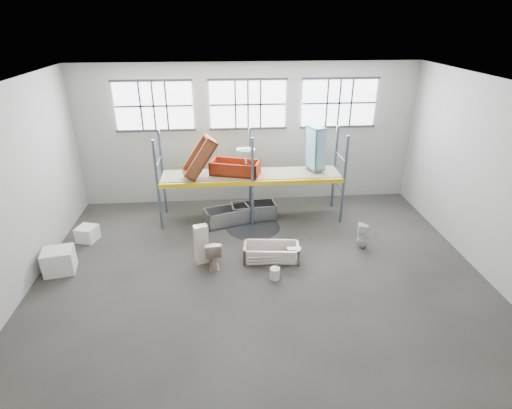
{
  "coord_description": "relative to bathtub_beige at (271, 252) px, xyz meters",
  "views": [
    {
      "loc": [
        -0.86,
        -9.09,
        6.41
      ],
      "look_at": [
        0.0,
        1.5,
        1.4
      ],
      "focal_mm": 28.35,
      "sensor_mm": 36.0,
      "label": 1
    }
  ],
  "objects": [
    {
      "name": "floor",
      "position": [
        -0.38,
        -0.72,
        -0.28
      ],
      "size": [
        12.0,
        10.0,
        0.1
      ],
      "primitive_type": "cube",
      "color": "#4D4842",
      "rests_on": "ground"
    },
    {
      "name": "ceiling",
      "position": [
        -0.38,
        -0.72,
        4.82
      ],
      "size": [
        12.0,
        10.0,
        0.1
      ],
      "primitive_type": "cube",
      "color": "silver",
      "rests_on": "ground"
    },
    {
      "name": "wall_back",
      "position": [
        -0.38,
        4.33,
        2.27
      ],
      "size": [
        12.0,
        0.1,
        5.0
      ],
      "primitive_type": "cube",
      "color": "#ABA99E",
      "rests_on": "ground"
    },
    {
      "name": "wall_front",
      "position": [
        -0.38,
        -5.77,
        2.27
      ],
      "size": [
        12.0,
        0.1,
        5.0
      ],
      "primitive_type": "cube",
      "color": "#A5A398",
      "rests_on": "ground"
    },
    {
      "name": "wall_left",
      "position": [
        -6.43,
        -0.72,
        2.27
      ],
      "size": [
        0.1,
        10.0,
        5.0
      ],
      "primitive_type": "cube",
      "color": "#AFAEA3",
      "rests_on": "ground"
    },
    {
      "name": "wall_right",
      "position": [
        5.67,
        -0.72,
        2.27
      ],
      "size": [
        0.1,
        10.0,
        5.0
      ],
      "primitive_type": "cube",
      "color": "#B9B8AD",
      "rests_on": "ground"
    },
    {
      "name": "window_left",
      "position": [
        -3.58,
        4.22,
        3.37
      ],
      "size": [
        2.6,
        0.04,
        1.6
      ],
      "primitive_type": "cube",
      "color": "white",
      "rests_on": "wall_back"
    },
    {
      "name": "window_mid",
      "position": [
        -0.38,
        4.22,
        3.37
      ],
      "size": [
        2.6,
        0.04,
        1.6
      ],
      "primitive_type": "cube",
      "color": "white",
      "rests_on": "wall_back"
    },
    {
      "name": "window_right",
      "position": [
        2.82,
        4.22,
        3.37
      ],
      "size": [
        2.6,
        0.04,
        1.6
      ],
      "primitive_type": "cube",
      "color": "white",
      "rests_on": "wall_back"
    },
    {
      "name": "rack_upright_la",
      "position": [
        -3.38,
        2.18,
        1.27
      ],
      "size": [
        0.08,
        0.08,
        3.0
      ],
      "primitive_type": "cube",
      "color": "slate",
      "rests_on": "floor"
    },
    {
      "name": "rack_upright_lb",
      "position": [
        -3.38,
        3.38,
        1.27
      ],
      "size": [
        0.08,
        0.08,
        3.0
      ],
      "primitive_type": "cube",
      "color": "slate",
      "rests_on": "floor"
    },
    {
      "name": "rack_upright_ma",
      "position": [
        -0.38,
        2.18,
        1.27
      ],
      "size": [
        0.08,
        0.08,
        3.0
      ],
      "primitive_type": "cube",
      "color": "slate",
      "rests_on": "floor"
    },
    {
      "name": "rack_upright_mb",
      "position": [
        -0.38,
        3.38,
        1.27
      ],
      "size": [
        0.08,
        0.08,
        3.0
      ],
      "primitive_type": "cube",
      "color": "slate",
      "rests_on": "floor"
    },
    {
      "name": "rack_upright_ra",
      "position": [
        2.62,
        2.18,
        1.27
      ],
      "size": [
        0.08,
        0.08,
        3.0
      ],
      "primitive_type": "cube",
      "color": "slate",
      "rests_on": "floor"
    },
    {
      "name": "rack_upright_rb",
      "position": [
        2.62,
        3.38,
        1.27
      ],
      "size": [
        0.08,
        0.08,
        3.0
      ],
      "primitive_type": "cube",
      "color": "slate",
      "rests_on": "floor"
    },
    {
      "name": "rack_beam_front",
      "position": [
        -0.38,
        2.18,
        1.27
      ],
      "size": [
        6.0,
        0.1,
        0.14
      ],
      "primitive_type": "cube",
      "color": "yellow",
      "rests_on": "floor"
    },
    {
      "name": "rack_beam_back",
      "position": [
        -0.38,
        3.38,
        1.27
      ],
      "size": [
        6.0,
        0.1,
        0.14
      ],
      "primitive_type": "cube",
      "color": "yellow",
      "rests_on": "floor"
    },
    {
      "name": "shelf_deck",
      "position": [
        -0.38,
        2.78,
        1.35
      ],
      "size": [
        5.9,
        1.1,
        0.03
      ],
      "primitive_type": "cube",
      "color": "gray",
      "rests_on": "floor"
    },
    {
      "name": "wet_patch",
      "position": [
        -0.38,
        1.98,
        -0.23
      ],
      "size": [
        1.8,
        1.8,
        0.0
      ],
      "primitive_type": "cylinder",
      "color": "black",
      "rests_on": "floor"
    },
    {
      "name": "bathtub_beige",
      "position": [
        0.0,
        0.0,
        0.0
      ],
      "size": [
        1.64,
        0.9,
        0.46
      ],
      "primitive_type": null,
      "rotation": [
        0.0,
        0.0,
        -0.1
      ],
      "color": "beige",
      "rests_on": "floor"
    },
    {
      "name": "cistern_spare",
      "position": [
        0.62,
        -0.2,
        0.05
      ],
      "size": [
        0.38,
        0.18,
        0.36
      ],
      "primitive_type": "cube",
      "rotation": [
        0.0,
        0.0,
        0.0
      ],
      "color": "beige",
      "rests_on": "bathtub_beige"
    },
    {
      "name": "sink_in_tub",
      "position": [
        0.23,
        -0.1,
        -0.07
      ],
      "size": [
        0.46,
        0.46,
        0.15
      ],
      "primitive_type": "imported",
      "rotation": [
        0.0,
        0.0,
        0.09
      ],
      "color": "beige",
      "rests_on": "bathtub_beige"
    },
    {
      "name": "toilet_beige",
      "position": [
        -1.65,
        -0.14,
        0.18
      ],
      "size": [
        0.52,
        0.84,
        0.83
      ],
      "primitive_type": "imported",
      "rotation": [
        0.0,
        0.0,
        3.22
      ],
      "color": "beige",
      "rests_on": "floor"
    },
    {
      "name": "cistern_tall",
      "position": [
        -1.97,
        0.04,
        0.35
      ],
      "size": [
        0.43,
        0.33,
        1.16
      ],
      "primitive_type": "cube",
      "rotation": [
        0.0,
        0.0,
        0.26
      ],
      "color": "beige",
      "rests_on": "floor"
    },
    {
      "name": "toilet_white",
      "position": [
        2.83,
        0.44,
        0.17
      ],
      "size": [
        0.45,
        0.44,
        0.8
      ],
      "primitive_type": "imported",
      "rotation": [
        0.0,
        0.0,
        -1.84
      ],
      "color": "white",
      "rests_on": "floor"
    },
    {
      "name": "steel_tub_left",
      "position": [
        -1.21,
        2.33,
        0.04
      ],
      "size": [
        1.64,
        1.14,
        0.55
      ],
      "primitive_type": null,
      "rotation": [
        0.0,
        0.0,
        0.32
      ],
      "color": "#B8BBC1",
      "rests_on": "floor"
    },
    {
      "name": "steel_tub_right",
      "position": [
        -0.31,
        2.63,
        0.05
      ],
      "size": [
        1.58,
        0.86,
        0.55
      ],
      "primitive_type": null,
      "rotation": [
        0.0,
        0.0,
        0.11
      ],
      "color": "#A0A2A7",
      "rests_on": "floor"
    },
    {
      "name": "rust_tub_flat",
      "position": [
        -0.91,
        2.8,
        1.59
      ],
      "size": [
        1.74,
        1.18,
        0.45
      ],
      "primitive_type": null,
      "rotation": [
        0.0,
        0.0,
        -0.3
      ],
      "color": "#9A330F",
      "rests_on": "shelf_deck"
    },
    {
      "name": "rust_tub_tilted",
      "position": [
        -2.04,
        2.53,
        2.06
      ],
      "size": [
        1.26,
        0.88,
        1.4
      ],
      "primitive_type": null,
      "rotation": [
        0.0,
        -0.96,
        0.2
      ],
      "color": "brown",
      "rests_on": "shelf_deck"
    },
    {
      "name": "sink_on_shelf",
      "position": [
        -0.56,
        2.41,
        1.86
      ],
      "size": [
        0.61,
        0.48,
        0.53
      ],
      "primitive_type": "imported",
      "rotation": [
        0.0,
        0.0,
        0.03
      ],
      "color": "silver",
      "rests_on": "rust_tub_flat"
    },
    {
      "name": "blue_tub_upright",
      "position": [
        1.78,
        2.91,
        2.16
      ],
      "size": [
        0.64,
        0.78,
        1.46
      ],
      "primitive_type": null,
      "rotation": [
        0.0,
        1.54,
        0.31
      ],
      "color": "#7EADC5",
      "rests_on": "shelf_deck"
    },
    {
      "name": "bucket",
      "position": [
        -0.01,
        -0.94,
        -0.07
      ],
      "size": [
        0.36,
        0.36,
        0.32
      ],
      "primitive_type": "cylinder",
      "rotation": [
        0.0,
        0.0,
        0.43
      ],
      "color": "silver",
      "rests_on": "floor"
    },
    {
      "name": "carton_near",
      "position": [
        -5.83,
        -0.13,
        0.1
      ],
      "size": [
        0.89,
        0.8,
        0.67
      ],
      "primitive_type": "cube",
      "rotation": [
        0.0,
        0.0,
        0.18
      ],
      "color": "white",
      "rests_on": "floor"
    },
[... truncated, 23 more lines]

